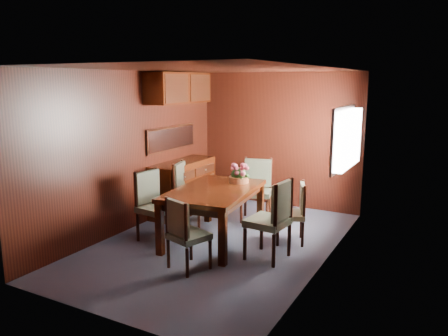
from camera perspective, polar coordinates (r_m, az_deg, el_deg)
The scene contains 11 objects.
ground at distance 6.25m, azimuth -0.76°, elevation -9.75°, with size 4.50×4.50×0.00m, color #3D4154.
room_shell at distance 6.21m, azimuth -0.14°, elevation 5.61°, with size 3.06×4.52×2.41m.
sideboard at distance 7.56m, azimuth -5.36°, elevation -2.49°, with size 0.48×1.40×0.90m, color #331206.
dining_table at distance 6.14m, azimuth -1.30°, elevation -3.68°, with size 1.18×1.73×0.77m.
chair_left_near at distance 6.33m, azimuth -9.21°, elevation -4.31°, with size 0.51×0.53×1.01m.
chair_left_far at distance 6.98m, azimuth -4.99°, elevation -2.79°, with size 0.56×0.57×0.99m.
chair_right_near at distance 5.56m, azimuth 6.47°, elevation -6.20°, with size 0.52×0.54×1.05m.
chair_right_far at distance 6.22m, azimuth 9.27°, elevation -5.34°, with size 0.52×0.53×0.87m.
chair_head at distance 5.26m, azimuth -5.21°, elevation -8.14°, with size 0.54×0.52×0.90m.
chair_foot at distance 7.16m, azimuth 4.31°, elevation -2.34°, with size 0.58×0.57×1.01m.
flower_centerpiece at distance 6.44m, azimuth 1.94°, elevation -0.59°, with size 0.32×0.32×0.32m.
Camera 1 is at (2.84, -5.09, 2.25)m, focal length 35.00 mm.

